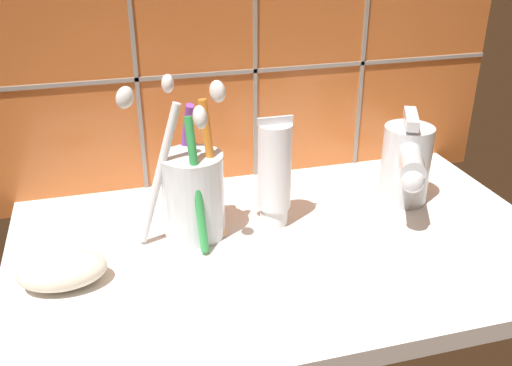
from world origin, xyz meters
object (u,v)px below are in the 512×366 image
object	(u,v)px
soap_bar	(63,271)
toothbrush_cup	(192,190)
sink_faucet	(407,163)
toothpaste_tube	(276,173)

from	to	relation	value
soap_bar	toothbrush_cup	bearing A→B (deg)	23.73
toothbrush_cup	sink_faucet	size ratio (longest dim) A/B	1.47
toothbrush_cup	toothpaste_tube	distance (cm)	9.38
toothpaste_tube	sink_faucet	distance (cm)	16.40
toothbrush_cup	sink_faucet	world-z (taller)	toothbrush_cup
toothbrush_cup	soap_bar	world-z (taller)	toothbrush_cup
toothbrush_cup	soap_bar	bearing A→B (deg)	-156.27
toothbrush_cup	soap_bar	distance (cm)	15.42
sink_faucet	toothpaste_tube	bearing A→B (deg)	-63.37
sink_faucet	soap_bar	bearing A→B (deg)	-55.42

